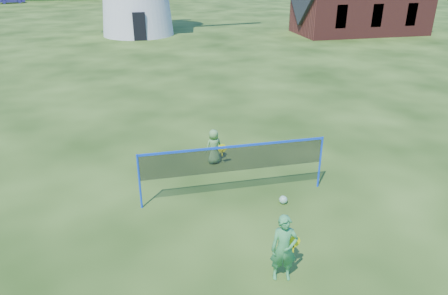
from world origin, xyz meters
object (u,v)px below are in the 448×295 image
object	(u,v)px
player_boy	(214,147)
play_ball	(283,200)
player_girl	(284,248)
badminton_net	(234,159)
chapel	(362,1)

from	to	relation	value
player_boy	play_ball	bearing A→B (deg)	101.01
player_girl	badminton_net	bearing A→B (deg)	104.90
badminton_net	player_boy	world-z (taller)	badminton_net
chapel	badminton_net	distance (m)	30.42
player_boy	play_ball	world-z (taller)	player_boy
chapel	player_girl	xyz separation A→B (m)	(-17.49, -28.04, -2.00)
chapel	play_ball	world-z (taller)	chapel
badminton_net	player_girl	world-z (taller)	badminton_net
player_girl	play_ball	bearing A→B (deg)	80.88
chapel	player_girl	world-z (taller)	chapel
player_girl	player_boy	bearing A→B (deg)	104.68
player_girl	player_boy	distance (m)	5.52
player_girl	player_boy	xyz separation A→B (m)	(-0.28, 5.51, -0.17)
badminton_net	player_girl	xyz separation A→B (m)	(0.18, -3.33, -0.40)
chapel	player_boy	bearing A→B (deg)	-128.27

